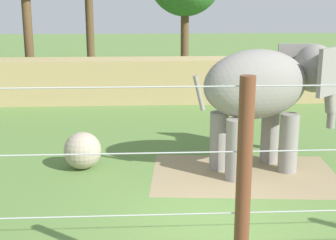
% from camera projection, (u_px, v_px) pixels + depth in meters
% --- Properties ---
extents(ground_plane, '(120.00, 120.00, 0.00)m').
position_uv_depth(ground_plane, '(215.00, 220.00, 9.51)').
color(ground_plane, '#5B7F3D').
extents(dirt_patch, '(4.90, 3.47, 0.01)m').
position_uv_depth(dirt_patch, '(244.00, 175.00, 12.01)').
color(dirt_patch, '#937F5B').
rests_on(dirt_patch, ground).
extents(embankment_wall, '(36.00, 1.80, 1.88)m').
position_uv_depth(embankment_wall, '(174.00, 80.00, 20.84)').
color(embankment_wall, tan).
rests_on(embankment_wall, ground).
extents(elephant, '(4.13, 2.50, 3.19)m').
position_uv_depth(elephant, '(267.00, 89.00, 11.96)').
color(elephant, gray).
rests_on(elephant, ground).
extents(enrichment_ball, '(0.98, 0.98, 0.98)m').
position_uv_depth(enrichment_ball, '(83.00, 151.00, 12.35)').
color(enrichment_ball, tan).
rests_on(enrichment_ball, ground).
extents(cable_fence, '(11.78, 0.21, 3.33)m').
position_uv_depth(cable_fence, '(247.00, 198.00, 6.36)').
color(cable_fence, brown).
rests_on(cable_fence, ground).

